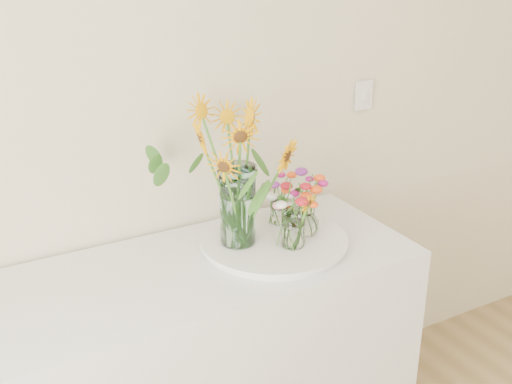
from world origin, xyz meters
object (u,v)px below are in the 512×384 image
at_px(tray, 274,243).
at_px(small_vase_b, 306,217).
at_px(mason_jar, 238,206).
at_px(small_vase_c, 278,211).
at_px(small_vase_a, 293,229).
at_px(counter, 213,374).

bearing_deg(tray, small_vase_b, -9.57).
xyz_separation_m(mason_jar, small_vase_b, (0.24, -0.05, -0.07)).
relative_size(tray, mason_jar, 1.73).
xyz_separation_m(tray, mason_jar, (-0.12, 0.03, 0.15)).
bearing_deg(small_vase_c, small_vase_a, -105.63).
distance_m(small_vase_a, small_vase_b, 0.11).
bearing_deg(mason_jar, tray, -15.49).
bearing_deg(small_vase_b, small_vase_c, 108.85).
relative_size(mason_jar, small_vase_c, 2.86).
distance_m(counter, small_vase_b, 0.66).
bearing_deg(small_vase_a, counter, 164.87).
distance_m(tray, small_vase_c, 0.14).
relative_size(counter, small_vase_c, 14.11).
height_order(counter, tray, tray).
relative_size(counter, small_vase_a, 10.32).
distance_m(tray, small_vase_b, 0.15).
bearing_deg(small_vase_a, small_vase_c, 74.37).
distance_m(small_vase_a, small_vase_c, 0.19).
height_order(small_vase_a, small_vase_b, same).
height_order(tray, mason_jar, mason_jar).
bearing_deg(small_vase_b, mason_jar, 167.41).
height_order(small_vase_a, small_vase_c, small_vase_a).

